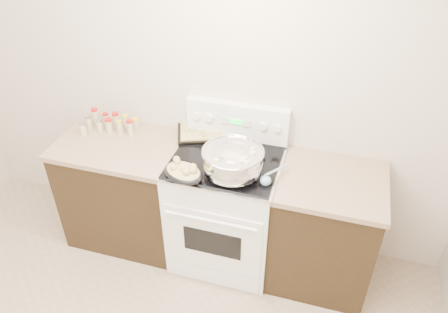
% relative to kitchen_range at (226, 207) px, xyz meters
% --- Properties ---
extents(room_shell, '(4.10, 3.60, 2.75)m').
position_rel_kitchen_range_xyz_m(room_shell, '(-0.35, -1.42, 1.21)').
color(room_shell, beige).
rests_on(room_shell, ground).
extents(counter_left, '(0.93, 0.67, 0.92)m').
position_rel_kitchen_range_xyz_m(counter_left, '(-0.83, 0.01, -0.03)').
color(counter_left, black).
rests_on(counter_left, ground).
extents(counter_right, '(0.73, 0.67, 0.92)m').
position_rel_kitchen_range_xyz_m(counter_right, '(0.73, 0.01, -0.03)').
color(counter_right, black).
rests_on(counter_right, ground).
extents(kitchen_range, '(0.78, 0.73, 1.22)m').
position_rel_kitchen_range_xyz_m(kitchen_range, '(0.00, 0.00, 0.00)').
color(kitchen_range, white).
rests_on(kitchen_range, ground).
extents(mixing_bowl, '(0.45, 0.45, 0.24)m').
position_rel_kitchen_range_xyz_m(mixing_bowl, '(0.09, -0.15, 0.55)').
color(mixing_bowl, silver).
rests_on(mixing_bowl, kitchen_range).
extents(roasting_pan, '(0.34, 0.30, 0.11)m').
position_rel_kitchen_range_xyz_m(roasting_pan, '(-0.21, -0.28, 0.50)').
color(roasting_pan, black).
rests_on(roasting_pan, kitchen_range).
extents(baking_sheet, '(0.50, 0.43, 0.06)m').
position_rel_kitchen_range_xyz_m(baking_sheet, '(-0.23, 0.27, 0.47)').
color(baking_sheet, black).
rests_on(baking_sheet, kitchen_range).
extents(wooden_spoon, '(0.07, 0.25, 0.04)m').
position_rel_kitchen_range_xyz_m(wooden_spoon, '(0.00, -0.09, 0.46)').
color(wooden_spoon, tan).
rests_on(wooden_spoon, kitchen_range).
extents(blue_ladle, '(0.14, 0.24, 0.09)m').
position_rel_kitchen_range_xyz_m(blue_ladle, '(0.33, -0.18, 0.48)').
color(blue_ladle, '#84A9C5').
rests_on(blue_ladle, kitchen_range).
extents(spice_jars, '(0.40, 0.23, 0.13)m').
position_rel_kitchen_range_xyz_m(spice_jars, '(-0.98, 0.14, 0.49)').
color(spice_jars, '#BFB28C').
rests_on(spice_jars, counter_left).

